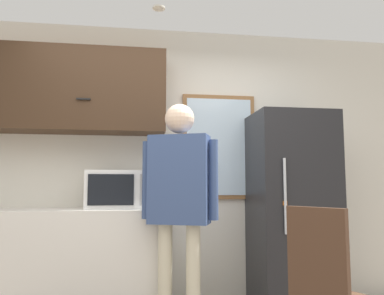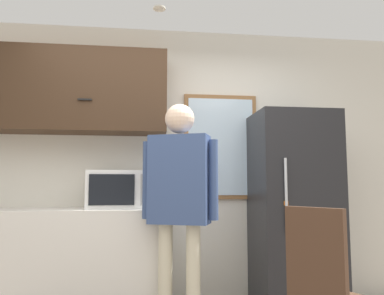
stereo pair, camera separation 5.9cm
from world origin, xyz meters
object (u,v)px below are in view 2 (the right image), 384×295
(person, at_px, (179,190))
(refrigerator, at_px, (294,211))
(chair, at_px, (326,287))
(microwave, at_px, (119,189))

(person, relative_size, refrigerator, 0.99)
(refrigerator, bearing_deg, chair, -104.36)
(refrigerator, relative_size, chair, 1.79)
(person, height_order, chair, person)
(microwave, relative_size, chair, 0.53)
(microwave, relative_size, refrigerator, 0.29)
(microwave, distance_m, refrigerator, 1.60)
(person, relative_size, chair, 1.77)
(microwave, xyz_separation_m, refrigerator, (1.59, -0.03, -0.20))
(microwave, height_order, person, person)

